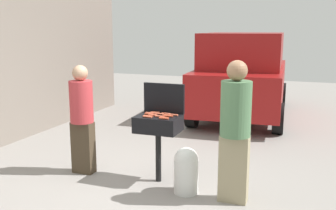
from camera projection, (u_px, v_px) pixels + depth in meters
The scene contains 23 objects.
ground_plane at pixel (137, 186), 5.26m from camera, with size 24.00×24.00×0.00m, color gray.
house_wall_side at pixel (0, 61), 6.99m from camera, with size 0.24×8.00×3.09m, color slate.
bbq_grill at pixel (158, 126), 5.30m from camera, with size 0.60×0.44×0.94m.
grill_lid_open at pixel (164, 98), 5.43m from camera, with size 0.60×0.05×0.42m, color black.
hot_dog_0 at pixel (150, 113), 5.38m from camera, with size 0.03×0.03×0.13m, color #C6593D.
hot_dog_1 at pixel (164, 118), 5.10m from camera, with size 0.03×0.03×0.13m, color #AD4228.
hot_dog_2 at pixel (155, 112), 5.43m from camera, with size 0.03×0.03×0.13m, color #AD4228.
hot_dog_3 at pixel (149, 114), 5.32m from camera, with size 0.03×0.03×0.13m, color #AD4228.
hot_dog_4 at pixel (167, 115), 5.25m from camera, with size 0.03×0.03×0.13m, color #AD4228.
hot_dog_5 at pixel (160, 116), 5.18m from camera, with size 0.03×0.03×0.13m, color #C6593D.
hot_dog_6 at pixel (164, 118), 5.07m from camera, with size 0.03×0.03×0.13m, color #AD4228.
hot_dog_7 at pixel (153, 115), 5.26m from camera, with size 0.03×0.03×0.13m, color #C6593D.
hot_dog_8 at pixel (148, 116), 5.19m from camera, with size 0.03×0.03×0.13m, color #AD4228.
hot_dog_9 at pixel (168, 116), 5.20m from camera, with size 0.03×0.03×0.13m, color #AD4228.
hot_dog_10 at pixel (174, 115), 5.27m from camera, with size 0.03×0.03×0.13m, color #C6593D.
hot_dog_11 at pixel (159, 114), 5.33m from camera, with size 0.03×0.03×0.13m, color #C6593D.
hot_dog_12 at pixel (155, 113), 5.40m from camera, with size 0.03×0.03×0.13m, color #C6593D.
hot_dog_13 at pixel (166, 114), 5.35m from camera, with size 0.03×0.03×0.13m, color #C6593D.
hot_dog_14 at pixel (147, 117), 5.16m from camera, with size 0.03×0.03×0.13m, color #C6593D.
propane_tank at pixel (186, 169), 5.00m from camera, with size 0.32×0.32×0.62m.
person_left at pixel (82, 115), 5.61m from camera, with size 0.34×0.34×1.61m.
person_right at pixel (235, 127), 4.63m from camera, with size 0.37×0.37×1.76m.
parked_minivan at pixel (243, 74), 9.36m from camera, with size 2.25×4.51×2.02m.
Camera 1 is at (2.15, -4.47, 2.12)m, focal length 41.17 mm.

